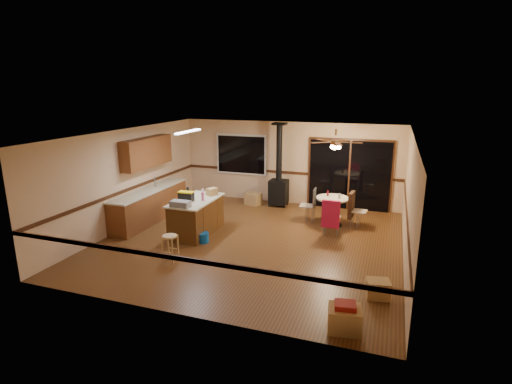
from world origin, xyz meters
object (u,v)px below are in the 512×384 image
at_px(toolbox_grey, 180,204).
at_px(chair_right, 352,205).
at_px(toolbox_black, 186,197).
at_px(box_under_window, 253,199).
at_px(box_corner_a, 344,319).
at_px(chair_left, 311,201).
at_px(blue_bucket, 203,237).
at_px(chair_near, 331,214).
at_px(box_corner_b, 378,289).
at_px(dining_table, 332,206).
at_px(wood_stove, 279,183).
at_px(kitchen_island, 197,216).
at_px(bar_stool, 170,248).

distance_m(toolbox_grey, chair_right, 4.51).
bearing_deg(toolbox_grey, toolbox_black, 104.10).
xyz_separation_m(toolbox_grey, toolbox_black, (-0.13, 0.52, 0.03)).
relative_size(box_under_window, box_corner_a, 0.93).
bearing_deg(chair_left, blue_bucket, -132.34).
relative_size(chair_near, box_under_window, 1.51).
bearing_deg(box_corner_b, box_corner_a, -110.12).
bearing_deg(dining_table, wood_stove, 145.32).
xyz_separation_m(dining_table, box_corner_a, (0.93, -4.81, -0.34)).
bearing_deg(chair_near, box_under_window, 143.63).
height_order(kitchen_island, box_under_window, kitchen_island).
bearing_deg(kitchen_island, chair_right, 26.30).
relative_size(chair_left, box_under_window, 1.11).
xyz_separation_m(toolbox_black, box_corner_a, (4.28, -2.90, -0.81)).
bearing_deg(wood_stove, box_corner_b, -56.52).
relative_size(chair_right, box_under_window, 1.51).
distance_m(kitchen_island, toolbox_black, 0.60).
height_order(toolbox_grey, bar_stool, toolbox_grey).
height_order(kitchen_island, chair_near, chair_near).
xyz_separation_m(toolbox_black, box_corner_b, (4.73, -1.70, -0.84)).
distance_m(chair_left, box_corner_a, 5.16).
relative_size(wood_stove, box_under_window, 5.42).
bearing_deg(toolbox_black, toolbox_grey, -75.90).
relative_size(chair_right, box_corner_b, 1.75).
bearing_deg(box_corner_b, chair_left, 117.92).
bearing_deg(box_corner_a, kitchen_island, 143.31).
distance_m(chair_left, box_corner_b, 4.22).
xyz_separation_m(toolbox_grey, chair_left, (2.63, 2.54, -0.38)).
height_order(kitchen_island, wood_stove, wood_stove).
height_order(wood_stove, chair_left, wood_stove).
relative_size(wood_stove, dining_table, 2.87).
bearing_deg(toolbox_grey, wood_stove, 70.05).
bearing_deg(blue_bucket, kitchen_island, 129.64).
bearing_deg(chair_left, chair_right, -1.88).
xyz_separation_m(toolbox_black, chair_near, (3.45, 1.03, -0.40)).
bearing_deg(box_corner_b, bar_stool, 177.48).
height_order(kitchen_island, box_corner_a, kitchen_island).
bearing_deg(blue_bucket, chair_left, 47.66).
bearing_deg(box_corner_a, chair_near, 101.98).
height_order(blue_bucket, chair_right, chair_right).
relative_size(blue_bucket, chair_near, 0.41).
bearing_deg(chair_left, chair_near, -54.98).
bearing_deg(chair_near, box_corner_a, -78.02).
relative_size(wood_stove, box_corner_a, 5.04).
bearing_deg(chair_near, dining_table, 96.24).
distance_m(kitchen_island, dining_table, 3.62).
bearing_deg(box_corner_a, chair_right, 94.83).
xyz_separation_m(chair_right, box_corner_b, (0.85, -3.67, -0.44)).
relative_size(toolbox_grey, box_corner_b, 1.15).
bearing_deg(box_corner_b, chair_right, 103.08).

